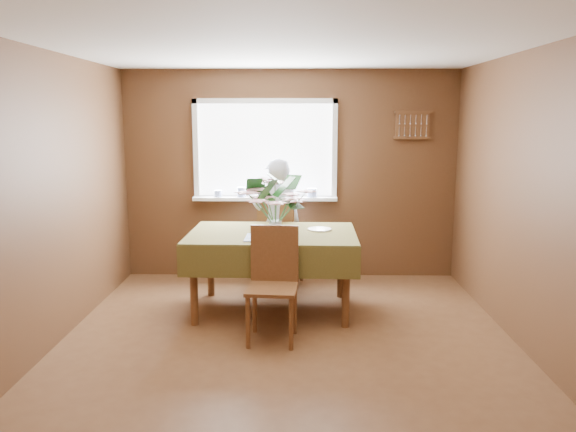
{
  "coord_description": "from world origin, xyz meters",
  "views": [
    {
      "loc": [
        0.08,
        -4.51,
        1.95
      ],
      "look_at": [
        0.0,
        0.55,
        1.05
      ],
      "focal_mm": 35.0,
      "sensor_mm": 36.0,
      "label": 1
    }
  ],
  "objects_px": {
    "chair_far": "(279,240)",
    "flower_bouquet": "(275,201)",
    "chair_near": "(273,279)",
    "seated_woman": "(277,224)",
    "dining_table": "(272,242)"
  },
  "relations": [
    {
      "from": "dining_table",
      "to": "chair_far",
      "type": "distance_m",
      "value": 0.85
    },
    {
      "from": "seated_woman",
      "to": "flower_bouquet",
      "type": "bearing_deg",
      "value": 83.79
    },
    {
      "from": "chair_far",
      "to": "dining_table",
      "type": "bearing_deg",
      "value": 105.95
    },
    {
      "from": "chair_near",
      "to": "seated_woman",
      "type": "xyz_separation_m",
      "value": [
        -0.02,
        1.48,
        0.21
      ]
    },
    {
      "from": "seated_woman",
      "to": "flower_bouquet",
      "type": "height_order",
      "value": "seated_woman"
    },
    {
      "from": "dining_table",
      "to": "chair_far",
      "type": "xyz_separation_m",
      "value": [
        0.04,
        0.83,
        -0.16
      ]
    },
    {
      "from": "chair_near",
      "to": "seated_woman",
      "type": "height_order",
      "value": "seated_woman"
    },
    {
      "from": "seated_woman",
      "to": "chair_far",
      "type": "bearing_deg",
      "value": -114.67
    },
    {
      "from": "chair_far",
      "to": "seated_woman",
      "type": "relative_size",
      "value": 0.68
    },
    {
      "from": "chair_far",
      "to": "chair_near",
      "type": "height_order",
      "value": "chair_far"
    },
    {
      "from": "chair_near",
      "to": "flower_bouquet",
      "type": "relative_size",
      "value": 1.59
    },
    {
      "from": "chair_far",
      "to": "seated_woman",
      "type": "bearing_deg",
      "value": 91.24
    },
    {
      "from": "chair_far",
      "to": "flower_bouquet",
      "type": "xyz_separation_m",
      "value": [
        -0.0,
        -1.03,
        0.61
      ]
    },
    {
      "from": "chair_far",
      "to": "chair_near",
      "type": "bearing_deg",
      "value": 108.53
    },
    {
      "from": "chair_far",
      "to": "chair_near",
      "type": "distance_m",
      "value": 1.55
    }
  ]
}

